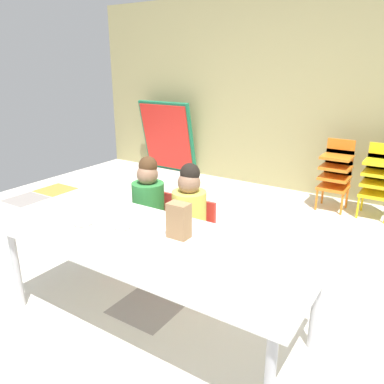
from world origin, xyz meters
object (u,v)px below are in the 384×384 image
at_px(paper_plate_near_edge, 83,225).
at_px(paper_plate_center_table, 198,247).
at_px(kid_chair_yellow_stack, 379,176).
at_px(donut_powdered_loose, 122,227).
at_px(craft_table, 152,246).
at_px(seated_child_near_camera, 149,201).
at_px(paper_bag_brown, 179,221).
at_px(folded_activity_table, 167,137).
at_px(donut_powdered_on_plate, 83,222).
at_px(kid_chair_orange_stack, 336,170).
at_px(seated_child_middle_seat, 190,211).

bearing_deg(paper_plate_near_edge, paper_plate_center_table, 9.81).
distance_m(kid_chair_yellow_stack, donut_powdered_loose, 3.02).
height_order(craft_table, seated_child_near_camera, seated_child_near_camera).
bearing_deg(paper_bag_brown, donut_powdered_loose, -166.13).
bearing_deg(seated_child_near_camera, craft_table, -49.46).
bearing_deg(kid_chair_yellow_stack, craft_table, -107.28).
height_order(folded_activity_table, donut_powdered_loose, folded_activity_table).
distance_m(paper_plate_near_edge, donut_powdered_loose, 0.27).
xyz_separation_m(paper_plate_center_table, donut_powdered_loose, (-0.55, -0.03, 0.01)).
relative_size(paper_plate_center_table, donut_powdered_on_plate, 1.46).
bearing_deg(folded_activity_table, paper_bag_brown, -52.38).
height_order(kid_chair_orange_stack, paper_bag_brown, paper_bag_brown).
bearing_deg(craft_table, kid_chair_orange_stack, 81.40).
xyz_separation_m(kid_chair_orange_stack, donut_powdered_loose, (-0.68, -2.79, 0.17)).
relative_size(kid_chair_yellow_stack, folded_activity_table, 0.74).
height_order(seated_child_near_camera, paper_bag_brown, seated_child_near_camera).
xyz_separation_m(kid_chair_orange_stack, paper_plate_near_edge, (-0.92, -2.90, 0.16)).
xyz_separation_m(kid_chair_yellow_stack, folded_activity_table, (-3.02, 0.25, 0.08)).
bearing_deg(paper_plate_center_table, paper_bag_brown, 161.12).
relative_size(folded_activity_table, paper_plate_center_table, 6.04).
bearing_deg(craft_table, paper_plate_center_table, 9.23).
relative_size(seated_child_near_camera, paper_bag_brown, 4.17).
distance_m(craft_table, kid_chair_orange_stack, 2.84).
xyz_separation_m(craft_table, kid_chair_orange_stack, (0.42, 2.81, -0.11)).
height_order(kid_chair_yellow_stack, donut_powdered_on_plate, kid_chair_yellow_stack).
relative_size(seated_child_near_camera, donut_powdered_on_plate, 7.46).
xyz_separation_m(folded_activity_table, donut_powdered_loose, (1.90, -3.04, 0.09)).
xyz_separation_m(seated_child_middle_seat, paper_plate_center_table, (0.44, -0.59, 0.06)).
distance_m(kid_chair_yellow_stack, donut_powdered_on_plate, 3.21).
distance_m(kid_chair_orange_stack, paper_plate_near_edge, 3.04).
xyz_separation_m(seated_child_middle_seat, paper_plate_near_edge, (-0.35, -0.73, 0.06)).
distance_m(seated_child_middle_seat, paper_bag_brown, 0.62).
bearing_deg(paper_plate_near_edge, kid_chair_yellow_stack, 64.63).
bearing_deg(paper_plate_near_edge, seated_child_middle_seat, 64.19).
xyz_separation_m(seated_child_near_camera, donut_powdered_loose, (0.29, -0.62, 0.07)).
height_order(paper_bag_brown, paper_plate_center_table, paper_bag_brown).
relative_size(paper_plate_center_table, donut_powdered_loose, 1.74).
bearing_deg(kid_chair_orange_stack, paper_plate_near_edge, -107.71).
bearing_deg(folded_activity_table, kid_chair_yellow_stack, -4.71).
relative_size(seated_child_middle_seat, donut_powdered_loose, 8.85).
relative_size(kid_chair_yellow_stack, paper_plate_near_edge, 4.44).
relative_size(folded_activity_table, paper_plate_near_edge, 6.04).
bearing_deg(seated_child_middle_seat, donut_powdered_loose, -99.53).
relative_size(folded_activity_table, donut_powdered_on_plate, 8.84).
bearing_deg(donut_powdered_on_plate, craft_table, 10.16).
distance_m(paper_bag_brown, paper_plate_center_table, 0.21).
xyz_separation_m(kid_chair_orange_stack, donut_powdered_on_plate, (-0.92, -2.90, 0.18)).
relative_size(seated_child_near_camera, folded_activity_table, 0.84).
bearing_deg(donut_powdered_loose, seated_child_middle_seat, 80.47).
xyz_separation_m(folded_activity_table, paper_plate_center_table, (2.44, -3.01, 0.08)).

